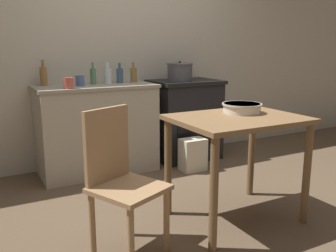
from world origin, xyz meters
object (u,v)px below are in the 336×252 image
Objects in this scene: stove at (185,119)px; stock_pot at (180,72)px; flour_sack at (193,155)px; mixing_bowl_large at (242,107)px; work_table at (237,135)px; cup_mid_right at (68,83)px; bottle_mid_left at (44,76)px; bottle_center at (93,76)px; bottle_far_left at (134,75)px; chair at (120,178)px; bottle_left at (108,75)px; cup_center_right at (80,81)px; bottle_center_left at (120,75)px.

stock_pot is (-0.10, -0.05, 0.55)m from stove.
mixing_bowl_large is at bearing -100.78° from flour_sack.
stove reaches higher than mixing_bowl_large.
work_table is 9.13× the size of cup_mid_right.
bottle_center is at bearing -12.05° from bottle_mid_left.
work_table is at bearing -85.44° from bottle_far_left.
bottle_left is at bearing 48.72° from chair.
stock_pot is 1.30× the size of bottle_left.
bottle_center reaches higher than stove.
mixing_bowl_large is at bearing -69.90° from bottle_left.
bottle_center is at bearing 176.46° from stove.
bottle_center is 0.43m from cup_mid_right.
bottle_far_left is at bearing 1.78° from bottle_left.
bottle_mid_left reaches higher than bottle_far_left.
work_table is at bearing -105.88° from flour_sack.
bottle_far_left reaches higher than cup_center_right.
chair is 1.64m from cup_center_right.
bottle_center reaches higher than bottle_center_left.
stock_pot reaches higher than cup_center_right.
flour_sack is at bearing -110.09° from stove.
bottle_far_left is 0.81m from cup_mid_right.
cup_center_right is at bearing 178.34° from stock_pot.
flour_sack is 1.55× the size of bottle_center.
bottle_left is at bearing 176.68° from stove.
mixing_bowl_large is 1.42× the size of bottle_far_left.
bottle_left is (-0.90, 0.05, 0.54)m from stove.
mixing_bowl_large is at bearing -100.32° from stock_pot.
cup_center_right is (-1.22, -0.02, 0.51)m from stove.
bottle_far_left reaches higher than chair.
stove is 0.81m from bottle_far_left.
bottle_center_left is (-0.28, 1.64, 0.33)m from work_table.
bottle_far_left is 2.11× the size of cup_mid_right.
flour_sack is 1.60× the size of bottle_far_left.
stock_pot is 0.52m from bottle_far_left.
bottle_center is (-0.89, 0.52, 0.83)m from flour_sack.
mixing_bowl_large is 1.37× the size of bottle_left.
cup_center_right is (0.19, 1.55, 0.47)m from chair.
stove is 0.56m from flour_sack.
mixing_bowl_large is at bearing -50.39° from cup_mid_right.
bottle_mid_left is 0.77m from bottle_center_left.
bottle_left is (-0.80, 0.11, -0.01)m from stock_pot.
bottle_mid_left is at bearing 155.65° from flour_sack.
chair is at bearing -131.81° from stove.
work_table is 3.22× the size of stock_pot.
bottle_center_left is (-0.15, 0.02, -0.00)m from bottle_far_left.
chair is at bearing -130.71° from stock_pot.
bottle_center_left is (-0.76, 0.08, 0.54)m from stove.
bottle_mid_left is (-1.05, 1.72, 0.35)m from work_table.
bottle_center is at bearing 149.93° from flour_sack.
bottle_center_left is (0.76, -0.09, -0.02)m from bottle_mid_left.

